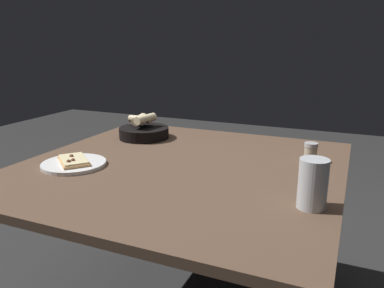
{
  "coord_description": "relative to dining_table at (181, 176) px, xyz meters",
  "views": [
    {
      "loc": [
        1.27,
        0.6,
        1.18
      ],
      "look_at": [
        -0.07,
        0.02,
        0.78
      ],
      "focal_mm": 35.72,
      "sensor_mm": 36.0,
      "label": 1
    }
  ],
  "objects": [
    {
      "name": "dining_table",
      "position": [
        0.0,
        0.0,
        0.0
      ],
      "size": [
        1.19,
        1.2,
        0.71
      ],
      "color": "brown",
      "rests_on": "ground"
    },
    {
      "name": "pizza_plate",
      "position": [
        0.18,
        -0.37,
        0.06
      ],
      "size": [
        0.24,
        0.24,
        0.04
      ],
      "color": "white",
      "rests_on": "dining_table"
    },
    {
      "name": "bread_basket",
      "position": [
        -0.31,
        -0.35,
        0.08
      ],
      "size": [
        0.24,
        0.24,
        0.12
      ],
      "color": "black",
      "rests_on": "dining_table"
    },
    {
      "name": "beer_glass",
      "position": [
        0.21,
        0.51,
        0.11
      ],
      "size": [
        0.08,
        0.08,
        0.15
      ],
      "color": "silver",
      "rests_on": "dining_table"
    },
    {
      "name": "pepper_shaker",
      "position": [
        -0.24,
        0.46,
        0.08
      ],
      "size": [
        0.05,
        0.05,
        0.08
      ],
      "color": "#BFB299",
      "rests_on": "dining_table"
    }
  ]
}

